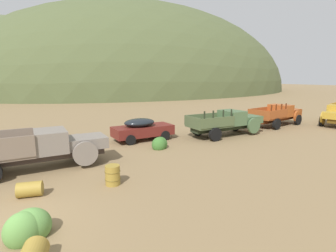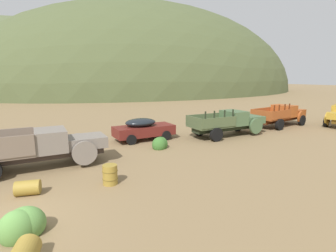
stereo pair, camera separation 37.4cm
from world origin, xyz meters
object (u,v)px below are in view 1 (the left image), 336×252
(oil_drum_tipped, at_px, (30,189))
(truck_primer_gray, at_px, (47,148))
(car_oxblood, at_px, (145,129))
(truck_oxide_orange, at_px, (279,114))
(truck_weathered_green, at_px, (230,122))
(oil_drum_spare, at_px, (113,175))

(oil_drum_tipped, bearing_deg, truck_primer_gray, 71.14)
(car_oxblood, distance_m, truck_oxide_orange, 13.35)
(truck_primer_gray, xyz_separation_m, car_oxblood, (6.73, 2.73, -0.22))
(car_oxblood, xyz_separation_m, truck_weathered_green, (6.28, -2.07, 0.20))
(car_oxblood, xyz_separation_m, oil_drum_tipped, (-7.78, -5.79, -0.53))
(truck_primer_gray, distance_m, car_oxblood, 7.27)
(oil_drum_spare, bearing_deg, truck_weathered_green, 21.36)
(oil_drum_spare, relative_size, oil_drum_tipped, 0.84)
(car_oxblood, xyz_separation_m, oil_drum_spare, (-4.76, -6.39, -0.40))
(truck_primer_gray, xyz_separation_m, truck_weathered_green, (13.01, 0.66, -0.02))
(truck_oxide_orange, bearing_deg, oil_drum_spare, -170.37)
(truck_primer_gray, distance_m, oil_drum_spare, 4.20)
(truck_primer_gray, height_order, oil_drum_tipped, truck_primer_gray)
(truck_primer_gray, bearing_deg, oil_drum_spare, -58.29)
(truck_weathered_green, distance_m, oil_drum_tipped, 14.56)
(truck_primer_gray, relative_size, truck_weathered_green, 1.05)
(car_oxblood, relative_size, oil_drum_tipped, 4.59)
(oil_drum_spare, bearing_deg, truck_primer_gray, 118.41)
(car_oxblood, xyz_separation_m, truck_oxide_orange, (13.27, -1.45, 0.18))
(truck_primer_gray, distance_m, truck_weathered_green, 13.03)
(oil_drum_spare, bearing_deg, truck_oxide_orange, 15.31)
(truck_weathered_green, xyz_separation_m, truck_oxide_orange, (6.99, 0.62, -0.02))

